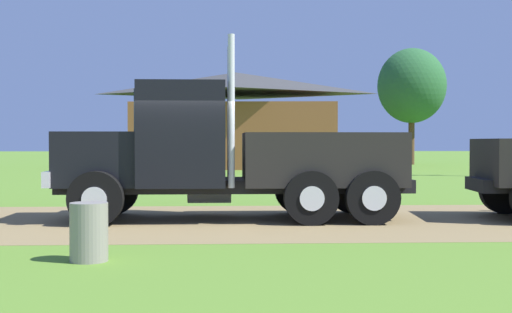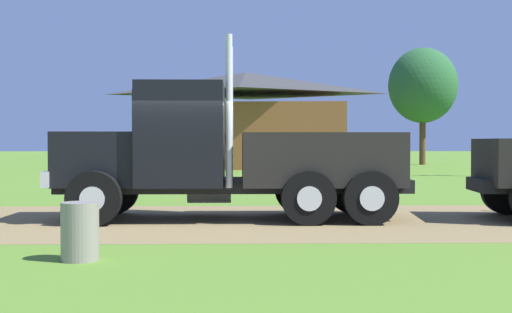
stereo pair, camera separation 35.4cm
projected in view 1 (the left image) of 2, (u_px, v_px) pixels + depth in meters
name	position (u px, v px, depth m)	size (l,w,h in m)	color
ground_plane	(187.00, 221.00, 14.39)	(200.00, 200.00, 0.00)	#588229
dirt_track	(187.00, 221.00, 14.39)	(120.00, 6.54, 0.01)	olive
truck_foreground_white	(228.00, 157.00, 14.71)	(7.62, 2.66, 3.86)	black
steel_barrel	(89.00, 232.00, 9.56)	(0.53, 0.53, 0.83)	gray
shed_building	(236.00, 122.00, 43.47)	(13.43, 8.96, 6.09)	brown
tree_mid	(202.00, 111.00, 51.66)	(3.37, 3.37, 5.84)	#513823
tree_right	(412.00, 86.00, 49.03)	(4.90, 4.90, 8.39)	#513823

